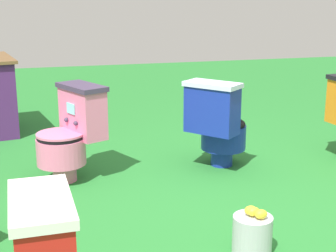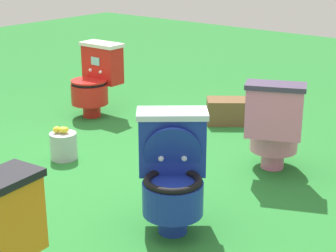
{
  "view_description": "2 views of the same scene",
  "coord_description": "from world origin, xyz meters",
  "views": [
    {
      "loc": [
        -1.19,
        -2.9,
        1.42
      ],
      "look_at": [
        -0.25,
        0.57,
        0.46
      ],
      "focal_mm": 54.96,
      "sensor_mm": 36.0,
      "label": 1
    },
    {
      "loc": [
        2.7,
        2.82,
        1.73
      ],
      "look_at": [
        -0.04,
        0.59,
        0.53
      ],
      "focal_mm": 59.67,
      "sensor_mm": 36.0,
      "label": 2
    }
  ],
  "objects": [
    {
      "name": "ground",
      "position": [
        0.0,
        0.0,
        0.0
      ],
      "size": [
        14.0,
        14.0,
        0.0
      ],
      "primitive_type": "plane",
      "color": "#26752D"
    },
    {
      "name": "toilet_blue",
      "position": [
        0.25,
        0.86,
        0.37
      ],
      "size": [
        0.64,
        0.62,
        0.73
      ],
      "rotation": [
        0.0,
        0.0,
        5.41
      ],
      "color": "#192D9E",
      "rests_on": "ground"
    },
    {
      "name": "toilet_pink",
      "position": [
        -0.92,
        0.91,
        0.37
      ],
      "size": [
        0.62,
        0.57,
        0.73
      ],
      "rotation": [
        0.0,
        0.0,
        2.0
      ],
      "color": "pink",
      "rests_on": "ground"
    },
    {
      "name": "lemon_bucket",
      "position": [
        -0.07,
        -0.53,
        0.12
      ],
      "size": [
        0.22,
        0.22,
        0.28
      ],
      "color": "#B7B7BF",
      "rests_on": "ground"
    }
  ]
}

